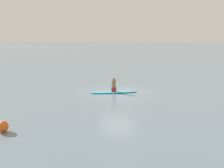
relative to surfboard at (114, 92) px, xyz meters
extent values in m
plane|color=slate|center=(-0.22, -0.18, -0.05)|extent=(400.00, 400.00, 0.00)
ellipsoid|color=#339EC6|center=(0.00, 0.00, 0.00)|extent=(3.04, 2.60, 0.10)
cube|color=#A51E23|center=(0.00, 0.00, 0.20)|extent=(0.41, 0.40, 0.30)
cylinder|color=brown|center=(0.00, 0.00, 0.58)|extent=(0.39, 0.39, 0.50)
sphere|color=brown|center=(0.00, 0.00, 0.91)|extent=(0.20, 0.20, 0.20)
cylinder|color=brown|center=(-0.10, 0.13, 0.51)|extent=(0.11, 0.11, 0.55)
cylinder|color=brown|center=(0.10, -0.13, 0.51)|extent=(0.11, 0.11, 0.55)
sphere|color=#E55919|center=(0.25, 8.64, 0.18)|extent=(0.46, 0.46, 0.46)
camera|label=1|loc=(-8.31, 14.84, 3.65)|focal=40.47mm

